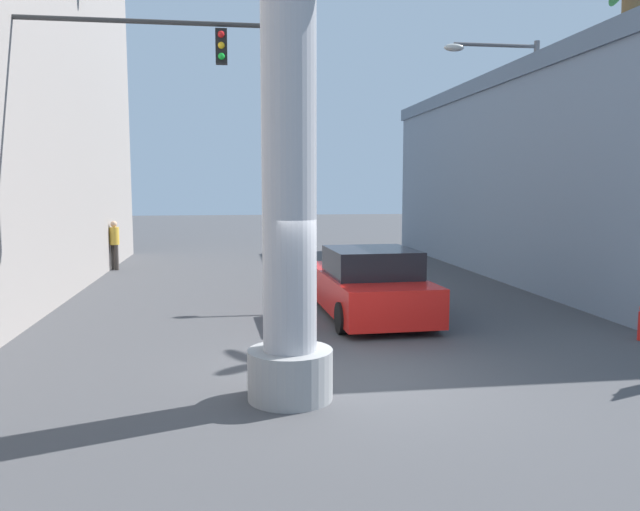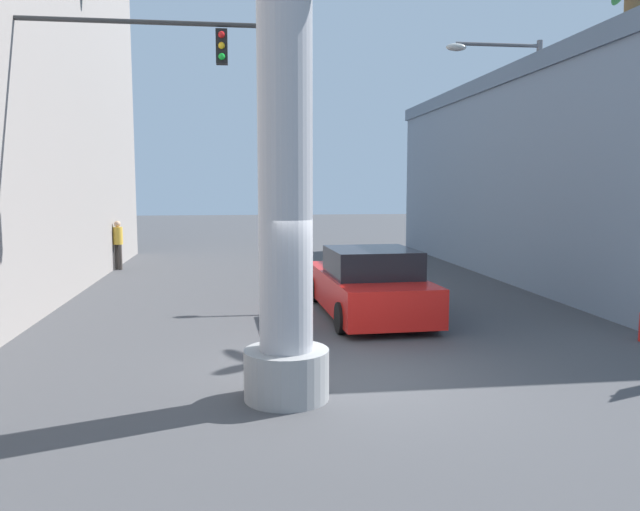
{
  "view_description": "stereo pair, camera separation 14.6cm",
  "coord_description": "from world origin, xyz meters",
  "px_view_note": "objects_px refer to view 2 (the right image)",
  "views": [
    {
      "loc": [
        -1.85,
        -9.01,
        2.95
      ],
      "look_at": [
        0.0,
        3.85,
        1.49
      ],
      "focal_mm": 35.0,
      "sensor_mm": 36.0,
      "label": 1
    },
    {
      "loc": [
        -1.7,
        -9.03,
        2.95
      ],
      "look_at": [
        0.0,
        3.85,
        1.49
      ],
      "focal_mm": 35.0,
      "sensor_mm": 36.0,
      "label": 2
    }
  ],
  "objects_px": {
    "street_lamp": "(521,140)",
    "car_lead": "(368,285)",
    "palm_tree_mid_left": "(59,102)",
    "traffic_light_mast": "(76,110)",
    "palm_tree_near_right": "(631,111)",
    "pedestrian_far_left": "(118,241)"
  },
  "relations": [
    {
      "from": "street_lamp",
      "to": "car_lead",
      "type": "xyz_separation_m",
      "value": [
        -4.89,
        -2.86,
        -3.52
      ]
    },
    {
      "from": "palm_tree_mid_left",
      "to": "car_lead",
      "type": "bearing_deg",
      "value": -33.59
    },
    {
      "from": "traffic_light_mast",
      "to": "car_lead",
      "type": "bearing_deg",
      "value": 2.46
    },
    {
      "from": "street_lamp",
      "to": "car_lead",
      "type": "distance_m",
      "value": 6.66
    },
    {
      "from": "traffic_light_mast",
      "to": "palm_tree_mid_left",
      "type": "height_order",
      "value": "palm_tree_mid_left"
    },
    {
      "from": "traffic_light_mast",
      "to": "palm_tree_near_right",
      "type": "height_order",
      "value": "palm_tree_near_right"
    },
    {
      "from": "palm_tree_mid_left",
      "to": "traffic_light_mast",
      "type": "bearing_deg",
      "value": -72.01
    },
    {
      "from": "traffic_light_mast",
      "to": "palm_tree_near_right",
      "type": "relative_size",
      "value": 0.79
    },
    {
      "from": "traffic_light_mast",
      "to": "palm_tree_near_right",
      "type": "distance_m",
      "value": 12.03
    },
    {
      "from": "street_lamp",
      "to": "car_lead",
      "type": "height_order",
      "value": "street_lamp"
    },
    {
      "from": "car_lead",
      "to": "palm_tree_mid_left",
      "type": "distance_m",
      "value": 10.64
    },
    {
      "from": "palm_tree_mid_left",
      "to": "pedestrian_far_left",
      "type": "height_order",
      "value": "palm_tree_mid_left"
    },
    {
      "from": "traffic_light_mast",
      "to": "car_lead",
      "type": "xyz_separation_m",
      "value": [
        6.17,
        0.27,
        -3.77
      ]
    },
    {
      "from": "car_lead",
      "to": "palm_tree_near_right",
      "type": "bearing_deg",
      "value": -5.33
    },
    {
      "from": "car_lead",
      "to": "palm_tree_mid_left",
      "type": "bearing_deg",
      "value": 146.41
    },
    {
      "from": "palm_tree_mid_left",
      "to": "palm_tree_near_right",
      "type": "bearing_deg",
      "value": -22.9
    },
    {
      "from": "street_lamp",
      "to": "pedestrian_far_left",
      "type": "bearing_deg",
      "value": 153.55
    },
    {
      "from": "street_lamp",
      "to": "palm_tree_mid_left",
      "type": "height_order",
      "value": "palm_tree_mid_left"
    },
    {
      "from": "palm_tree_near_right",
      "to": "pedestrian_far_left",
      "type": "bearing_deg",
      "value": 144.15
    },
    {
      "from": "palm_tree_mid_left",
      "to": "street_lamp",
      "type": "bearing_deg",
      "value": -10.73
    },
    {
      "from": "street_lamp",
      "to": "traffic_light_mast",
      "type": "bearing_deg",
      "value": -164.23
    },
    {
      "from": "pedestrian_far_left",
      "to": "traffic_light_mast",
      "type": "bearing_deg",
      "value": -83.98
    }
  ]
}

